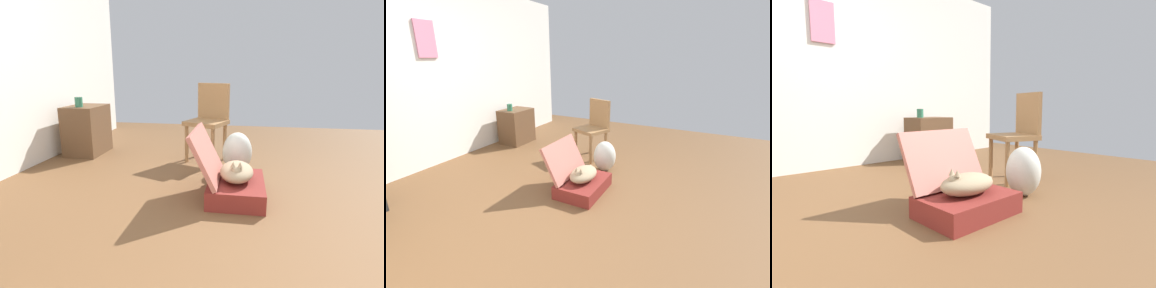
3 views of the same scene
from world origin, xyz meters
TOP-DOWN VIEW (x-y plane):
  - ground_plane at (0.00, 0.00)m, footprint 7.68×7.68m
  - wall_back at (0.00, 2.26)m, footprint 6.40×0.15m
  - suitcase_base at (0.38, -0.11)m, footprint 0.67×0.47m
  - suitcase_lid at (0.38, 0.15)m, footprint 0.67×0.24m
  - cat at (0.37, -0.11)m, footprint 0.52×0.28m
  - plastic_bag_white at (1.06, -0.10)m, footprint 0.28×0.31m
  - side_table at (1.49, 1.85)m, footprint 0.57×0.42m
  - vase_tall at (1.35, 1.85)m, footprint 0.09×0.09m
  - chair at (1.46, 0.25)m, footprint 0.53×0.55m

SIDE VIEW (x-z plane):
  - ground_plane at x=0.00m, z-range 0.00..0.00m
  - suitcase_base at x=0.38m, z-range 0.00..0.15m
  - plastic_bag_white at x=1.06m, z-range 0.00..0.43m
  - cat at x=0.37m, z-range 0.13..0.33m
  - side_table at x=1.49m, z-range 0.00..0.63m
  - suitcase_lid at x=0.38m, z-range 0.15..0.59m
  - chair at x=1.46m, z-range 0.05..0.97m
  - vase_tall at x=1.35m, z-range 0.63..0.75m
  - wall_back at x=0.00m, z-range 0.00..2.60m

